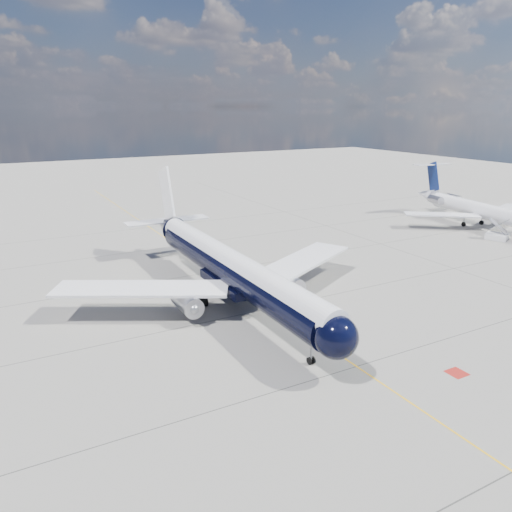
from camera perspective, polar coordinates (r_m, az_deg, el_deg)
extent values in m
plane|color=gray|center=(73.49, -6.29, -0.69)|extent=(320.00, 320.00, 0.00)
cube|color=yellow|center=(69.11, -4.68, -1.77)|extent=(0.16, 160.00, 0.01)
cube|color=maroon|center=(47.03, 21.97, -12.29)|extent=(1.60, 1.60, 0.01)
cylinder|color=black|center=(56.45, -2.71, -1.68)|extent=(4.00, 36.65, 3.66)
sphere|color=black|center=(41.15, 9.16, -9.14)|extent=(3.70, 3.70, 3.66)
cone|color=black|center=(76.62, -10.09, 3.46)|extent=(3.72, 6.78, 3.66)
cylinder|color=white|center=(56.17, -2.72, -0.80)|extent=(3.22, 38.57, 2.86)
cube|color=black|center=(40.79, 9.36, -8.57)|extent=(2.32, 1.18, 0.53)
cube|color=white|center=(54.75, -12.97, -3.67)|extent=(18.56, 13.07, 0.31)
cube|color=white|center=(62.68, 5.09, -0.68)|extent=(18.64, 12.81, 0.31)
cube|color=black|center=(56.89, -2.69, -2.97)|extent=(4.14, 9.67, 0.96)
cylinder|color=#ADADB5|center=(53.19, -7.89, -5.28)|extent=(2.20, 4.45, 2.16)
cylinder|color=#ADADB5|center=(58.36, 3.70, -3.13)|extent=(2.20, 4.45, 2.16)
sphere|color=gray|center=(51.43, -7.09, -6.03)|extent=(1.07, 1.07, 1.06)
sphere|color=gray|center=(56.76, 4.78, -3.74)|extent=(1.07, 1.07, 1.06)
cube|color=white|center=(53.10, -7.99, -4.48)|extent=(0.24, 3.09, 1.06)
cube|color=white|center=(58.27, 3.61, -2.40)|extent=(0.24, 3.09, 1.06)
cube|color=white|center=(75.22, -10.16, 7.03)|extent=(0.37, 6.11, 8.22)
cube|color=white|center=(76.45, -10.12, 4.02)|extent=(12.56, 3.20, 0.21)
cylinder|color=gray|center=(44.84, 6.35, -10.81)|extent=(0.18, 0.18, 2.02)
cylinder|color=black|center=(45.15, 6.10, -11.84)|extent=(0.18, 0.68, 0.67)
cylinder|color=black|center=(45.34, 6.51, -11.72)|extent=(0.18, 0.68, 0.67)
cylinder|color=gray|center=(57.46, -6.08, -4.34)|extent=(0.25, 0.25, 1.83)
cylinder|color=gray|center=(59.88, -0.61, -3.35)|extent=(0.25, 0.25, 1.83)
cylinder|color=black|center=(57.29, -5.85, -5.23)|extent=(0.44, 1.06, 1.06)
cylinder|color=black|center=(58.20, -6.26, -4.88)|extent=(0.44, 1.06, 1.06)
cylinder|color=black|center=(59.71, -0.37, -4.20)|extent=(0.44, 1.06, 1.06)
cylinder|color=black|center=(60.59, -0.84, -3.89)|extent=(0.44, 1.06, 1.06)
cylinder|color=white|center=(102.76, 24.09, 4.85)|extent=(6.69, 23.48, 2.86)
cone|color=white|center=(114.13, 18.90, 6.67)|extent=(3.70, 5.70, 2.86)
cube|color=white|center=(98.78, 20.47, 4.45)|extent=(12.58, 10.76, 0.23)
cube|color=white|center=(108.77, 26.55, 4.78)|extent=(13.65, 7.42, 0.23)
cylinder|color=#ADADB5|center=(108.27, 19.84, 6.08)|extent=(2.13, 3.61, 1.59)
cylinder|color=#ADADB5|center=(111.11, 21.64, 6.14)|extent=(2.13, 3.61, 1.59)
cube|color=white|center=(108.60, 20.06, 6.09)|extent=(1.33, 1.85, 0.19)
cube|color=white|center=(110.76, 21.43, 6.14)|extent=(1.33, 1.85, 0.19)
cube|color=#0A194B|center=(112.33, 19.59, 8.52)|extent=(0.99, 4.44, 6.50)
cube|color=white|center=(112.54, 19.51, 9.85)|extent=(8.72, 3.50, 0.17)
cylinder|color=gray|center=(102.53, 22.67, 3.68)|extent=(0.24, 0.24, 1.80)
cylinder|color=gray|center=(105.38, 24.40, 3.80)|extent=(0.24, 0.24, 1.80)
cylinder|color=black|center=(102.65, 22.64, 3.38)|extent=(0.48, 0.93, 0.89)
cylinder|color=black|center=(105.50, 24.37, 3.51)|extent=(0.48, 0.93, 0.89)
cube|color=white|center=(94.91, 25.81, 2.03)|extent=(3.85, 4.18, 1.01)
cube|color=#ADADB5|center=(94.51, 25.95, 3.11)|extent=(2.67, 3.54, 2.33)
cylinder|color=gray|center=(93.82, 25.89, 3.17)|extent=(1.40, 2.93, 2.26)
cylinder|color=gray|center=(95.11, 26.05, 3.31)|extent=(1.40, 2.93, 2.26)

